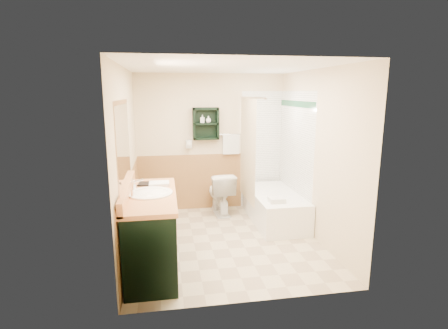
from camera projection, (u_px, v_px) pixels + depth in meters
floor at (225, 241)px, 4.99m from camera, size 3.00×3.00×0.00m
back_wall at (211, 143)px, 6.21m from camera, size 2.60×0.04×2.40m
left_wall at (125, 162)px, 4.53m from camera, size 0.04×3.00×2.40m
right_wall at (317, 155)px, 4.96m from camera, size 0.04×3.00×2.40m
ceiling at (226, 65)px, 4.49m from camera, size 2.60×3.00×0.04m
wainscot_left at (131, 213)px, 4.67m from camera, size 2.98×2.98×1.00m
wainscot_back at (211, 181)px, 6.32m from camera, size 2.58×2.58×1.00m
mirror_frame at (123, 145)px, 3.94m from camera, size 1.30×1.30×1.00m
mirror_glass at (124, 145)px, 3.94m from camera, size 1.20×1.20×0.90m
tile_right at (295, 157)px, 5.71m from camera, size 1.50×1.50×2.10m
tile_back at (267, 150)px, 6.37m from camera, size 0.95×0.95×2.10m
tile_accent at (296, 104)px, 5.53m from camera, size 1.50×1.50×0.10m
wall_shelf at (206, 124)px, 6.01m from camera, size 0.45×0.15×0.55m
hair_dryer at (189, 144)px, 6.06m from camera, size 0.10×0.24×0.18m
towel_bar at (231, 134)px, 6.17m from camera, size 0.40×0.06×0.40m
curtain_rod at (251, 98)px, 5.39m from camera, size 0.03×1.60×0.03m
shower_curtain at (248, 150)px, 5.73m from camera, size 1.05×1.05×1.70m
vanity at (152, 231)px, 4.14m from camera, size 0.59×1.47×0.93m
bathtub at (275, 207)px, 5.70m from camera, size 0.73×1.50×0.48m
toilet at (220, 193)px, 6.07m from camera, size 0.47×0.77×0.72m
counter_towel at (159, 184)px, 4.41m from camera, size 0.25×0.20×0.04m
vanity_book at (138, 177)px, 4.42m from camera, size 0.15×0.04×0.20m
tub_towel at (277, 200)px, 5.17m from camera, size 0.23×0.19×0.07m
soap_bottle_a at (203, 121)px, 5.99m from camera, size 0.11×0.15×0.06m
soap_bottle_b at (208, 120)px, 6.00m from camera, size 0.12×0.14×0.09m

